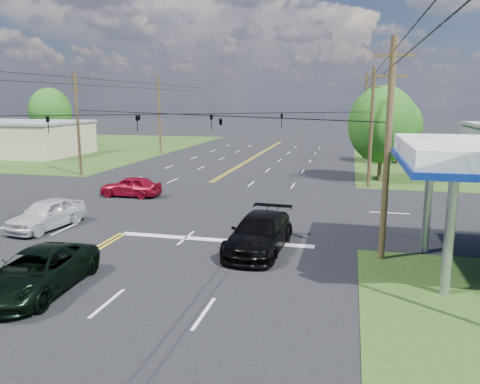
% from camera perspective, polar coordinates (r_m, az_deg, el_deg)
% --- Properties ---
extents(ground, '(280.00, 280.00, 0.00)m').
position_cam_1_polar(ground, '(32.55, -7.63, -1.22)').
color(ground, black).
rests_on(ground, ground).
extents(grass_nw, '(46.00, 48.00, 0.03)m').
position_cam_1_polar(grass_nw, '(77.52, -23.68, 5.11)').
color(grass_nw, '#2B3F14').
rests_on(grass_nw, ground).
extents(stop_bar, '(10.00, 0.50, 0.02)m').
position_cam_1_polar(stop_bar, '(23.65, -3.16, -5.88)').
color(stop_bar, silver).
rests_on(stop_bar, ground).
extents(retail_nw, '(16.00, 11.00, 4.00)m').
position_cam_1_polar(retail_nw, '(66.43, -25.50, 5.84)').
color(retail_nw, tan).
rests_on(retail_nw, ground).
extents(pole_se, '(1.60, 0.28, 9.50)m').
position_cam_1_polar(pole_se, '(20.82, 17.56, 5.11)').
color(pole_se, '#402E1B').
rests_on(pole_se, ground).
extents(pole_nw, '(1.60, 0.28, 9.50)m').
position_cam_1_polar(pole_nw, '(45.80, -19.18, 8.04)').
color(pole_nw, '#402E1B').
rests_on(pole_nw, ground).
extents(pole_ne, '(1.60, 0.28, 9.50)m').
position_cam_1_polar(pole_ne, '(38.75, 15.72, 7.78)').
color(pole_ne, '#402E1B').
rests_on(pole_ne, ground).
extents(pole_left_far, '(1.60, 0.28, 10.00)m').
position_cam_1_polar(pole_left_far, '(62.66, -9.80, 9.40)').
color(pole_left_far, '#402E1B').
rests_on(pole_left_far, ground).
extents(pole_right_far, '(1.60, 0.28, 10.00)m').
position_cam_1_polar(pole_right_far, '(57.71, 15.03, 9.05)').
color(pole_right_far, '#402E1B').
rests_on(pole_right_far, ground).
extents(span_wire_signals, '(26.00, 18.00, 1.13)m').
position_cam_1_polar(span_wire_signals, '(31.82, -7.91, 9.39)').
color(span_wire_signals, black).
rests_on(span_wire_signals, ground).
extents(power_lines, '(26.04, 100.00, 0.64)m').
position_cam_1_polar(power_lines, '(29.99, -9.46, 14.22)').
color(power_lines, black).
rests_on(power_lines, ground).
extents(tree_right_a, '(5.70, 5.70, 8.18)m').
position_cam_1_polar(tree_right_a, '(41.79, 16.95, 7.87)').
color(tree_right_a, '#402E1B').
rests_on(tree_right_a, ground).
extents(tree_right_b, '(4.94, 4.94, 7.09)m').
position_cam_1_polar(tree_right_b, '(53.97, 18.83, 7.70)').
color(tree_right_b, '#402E1B').
rests_on(tree_right_b, ground).
extents(tree_far_l, '(6.08, 6.08, 8.72)m').
position_cam_1_polar(tree_far_l, '(75.46, -22.14, 9.05)').
color(tree_far_l, '#402E1B').
rests_on(tree_far_l, ground).
extents(pickup_dkgreen, '(2.89, 5.69, 1.54)m').
position_cam_1_polar(pickup_dkgreen, '(18.85, -23.52, -8.87)').
color(pickup_dkgreen, black).
rests_on(pickup_dkgreen, ground).
extents(suv_black, '(2.73, 5.95, 1.69)m').
position_cam_1_polar(suv_black, '(21.82, 2.39, -5.02)').
color(suv_black, black).
rests_on(suv_black, ground).
extents(pickup_white, '(2.54, 4.98, 1.62)m').
position_cam_1_polar(pickup_white, '(27.61, -22.51, -2.50)').
color(pickup_white, silver).
rests_on(pickup_white, ground).
extents(sedan_red, '(4.42, 1.79, 1.51)m').
position_cam_1_polar(sedan_red, '(34.88, -13.18, 0.68)').
color(sedan_red, maroon).
rests_on(sedan_red, ground).
extents(polesign_ne, '(1.98, 0.38, 7.16)m').
position_cam_1_polar(polesign_ne, '(40.66, 15.66, 8.69)').
color(polesign_ne, '#A5A5AA').
rests_on(polesign_ne, ground).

